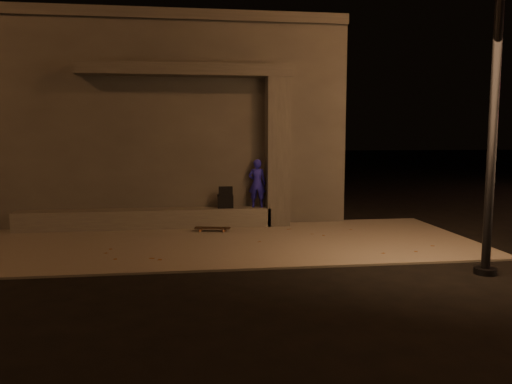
{
  "coord_description": "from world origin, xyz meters",
  "views": [
    {
      "loc": [
        -0.48,
        -8.3,
        2.28
      ],
      "look_at": [
        0.93,
        2.0,
        1.07
      ],
      "focal_mm": 35.0,
      "sensor_mm": 36.0,
      "label": 1
    }
  ],
  "objects": [
    {
      "name": "backpack",
      "position": [
        0.42,
        3.75,
        0.67
      ],
      "size": [
        0.39,
        0.26,
        0.54
      ],
      "rotation": [
        0.0,
        0.0,
        -0.04
      ],
      "color": "black",
      "rests_on": "ledge"
    },
    {
      "name": "building",
      "position": [
        -1.0,
        6.49,
        2.61
      ],
      "size": [
        9.0,
        5.1,
        5.22
      ],
      "color": "#3D3A37",
      "rests_on": "ground"
    },
    {
      "name": "canopy",
      "position": [
        -0.5,
        3.8,
        3.78
      ],
      "size": [
        5.0,
        0.7,
        0.28
      ],
      "primitive_type": "cube",
      "color": "#3D3A37",
      "rests_on": "column"
    },
    {
      "name": "street_lamp_0",
      "position": [
        4.32,
        -0.92,
        4.06
      ],
      "size": [
        0.36,
        0.36,
        7.15
      ],
      "color": "black",
      "rests_on": "ground"
    },
    {
      "name": "skateboard",
      "position": [
        0.06,
        3.1,
        0.11
      ],
      "size": [
        0.85,
        0.38,
        0.09
      ],
      "rotation": [
        0.0,
        0.0,
        -0.2
      ],
      "color": "black",
      "rests_on": "sidewalk"
    },
    {
      "name": "skateboarder",
      "position": [
        1.2,
        3.75,
        1.08
      ],
      "size": [
        0.49,
        0.38,
        1.18
      ],
      "primitive_type": "imported",
      "rotation": [
        0.0,
        0.0,
        2.88
      ],
      "color": "#1D19A6",
      "rests_on": "ledge"
    },
    {
      "name": "column",
      "position": [
        1.7,
        3.75,
        1.84
      ],
      "size": [
        0.55,
        0.55,
        3.6
      ],
      "primitive_type": "cube",
      "color": "#3D3A37",
      "rests_on": "sidewalk"
    },
    {
      "name": "sidewalk",
      "position": [
        0.0,
        2.0,
        0.02
      ],
      "size": [
        11.0,
        4.4,
        0.04
      ],
      "primitive_type": "cube",
      "color": "slate",
      "rests_on": "ground"
    },
    {
      "name": "ground",
      "position": [
        0.0,
        0.0,
        0.0
      ],
      "size": [
        120.0,
        120.0,
        0.0
      ],
      "primitive_type": "plane",
      "color": "black",
      "rests_on": "ground"
    },
    {
      "name": "ledge",
      "position": [
        -1.5,
        3.75,
        0.27
      ],
      "size": [
        6.0,
        0.55,
        0.45
      ],
      "primitive_type": "cube",
      "color": "#514E49",
      "rests_on": "sidewalk"
    }
  ]
}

